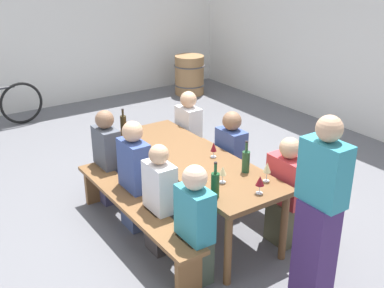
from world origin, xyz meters
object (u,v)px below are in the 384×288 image
(wine_bottle_0, at_px, (215,184))
(seated_guest_near_3, at_px, (195,228))
(wine_glass_2, at_px, (267,168))
(seated_guest_near_2, at_px, (160,201))
(wine_glass_1, at_px, (214,147))
(wine_bottle_2, at_px, (123,125))
(wine_barrel, at_px, (189,75))
(bench_near, at_px, (134,210))
(wine_glass_0, at_px, (223,171))
(standing_host, at_px, (319,215))
(seated_guest_near_1, at_px, (135,178))
(seated_guest_far_2, at_px, (286,194))
(seated_guest_far_0, at_px, (188,137))
(seated_guest_near_0, at_px, (107,159))
(bench_far, at_px, (242,175))
(tasting_table, at_px, (192,164))
(wine_bottle_1, at_px, (246,161))
(seated_guest_far_1, at_px, (231,162))
(wine_glass_3, at_px, (260,181))

(wine_bottle_0, height_order, seated_guest_near_3, seated_guest_near_3)
(wine_glass_2, height_order, seated_guest_near_2, seated_guest_near_2)
(wine_glass_1, bearing_deg, wine_bottle_2, -156.17)
(wine_glass_1, xyz_separation_m, wine_barrel, (-4.10, 2.44, -0.47))
(bench_near, bearing_deg, wine_glass_0, 44.82)
(seated_guest_near_3, bearing_deg, standing_host, -45.60)
(seated_guest_near_1, height_order, seated_guest_near_2, seated_guest_near_1)
(wine_bottle_0, xyz_separation_m, seated_guest_far_2, (0.03, 0.84, -0.34))
(wine_bottle_2, distance_m, wine_barrel, 4.22)
(wine_glass_0, distance_m, seated_guest_far_0, 1.64)
(wine_glass_1, height_order, seated_guest_near_0, seated_guest_near_0)
(seated_guest_near_2, bearing_deg, seated_guest_near_1, 90.00)
(wine_glass_0, height_order, standing_host, standing_host)
(seated_guest_far_0, height_order, seated_guest_far_2, seated_guest_far_0)
(wine_bottle_0, distance_m, wine_bottle_2, 1.77)
(seated_guest_near_3, bearing_deg, bench_near, 100.15)
(bench_far, relative_size, wine_glass_1, 13.12)
(tasting_table, xyz_separation_m, seated_guest_near_0, (-0.91, -0.54, -0.15))
(seated_guest_near_0, height_order, standing_host, standing_host)
(seated_guest_near_0, bearing_deg, seated_guest_near_1, -90.00)
(wine_glass_1, bearing_deg, bench_far, 102.79)
(wine_glass_0, bearing_deg, seated_guest_near_3, -64.26)
(seated_guest_near_2, distance_m, standing_host, 1.50)
(tasting_table, relative_size, seated_guest_far_2, 1.99)
(wine_bottle_0, relative_size, wine_bottle_1, 1.05)
(wine_glass_2, distance_m, seated_guest_far_2, 0.44)
(wine_glass_1, bearing_deg, standing_host, -1.10)
(wine_barrel, bearing_deg, seated_guest_near_1, -40.34)
(bench_far, bearing_deg, seated_guest_far_1, -103.01)
(seated_guest_far_2, bearing_deg, seated_guest_near_1, -45.00)
(seated_guest_far_0, height_order, wine_barrel, seated_guest_far_0)
(wine_glass_0, bearing_deg, wine_bottle_0, -50.52)
(bench_far, bearing_deg, wine_glass_0, -51.29)
(seated_guest_near_1, xyz_separation_m, seated_guest_far_1, (0.21, 1.08, -0.02))
(seated_guest_near_3, bearing_deg, wine_bottle_1, 19.40)
(wine_bottle_0, bearing_deg, tasting_table, 159.34)
(wine_bottle_2, distance_m, wine_glass_1, 1.19)
(wine_barrel, bearing_deg, standing_host, -24.04)
(wine_bottle_1, bearing_deg, bench_near, -121.23)
(seated_guest_near_3, bearing_deg, wine_barrel, 56.65)
(seated_guest_near_1, height_order, seated_guest_far_1, seated_guest_near_1)
(seated_guest_near_3, bearing_deg, wine_glass_2, 1.02)
(seated_guest_near_3, xyz_separation_m, seated_guest_far_2, (-0.01, 1.08, -0.01))
(bench_far, height_order, wine_glass_3, wine_glass_3)
(bench_near, relative_size, wine_bottle_0, 6.40)
(wine_bottle_0, distance_m, wine_glass_3, 0.40)
(wine_bottle_0, bearing_deg, wine_glass_1, 144.37)
(wine_bottle_1, height_order, seated_guest_near_1, seated_guest_near_1)
(wine_glass_2, bearing_deg, wine_bottle_0, -92.43)
(wine_glass_3, relative_size, seated_guest_far_0, 0.15)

